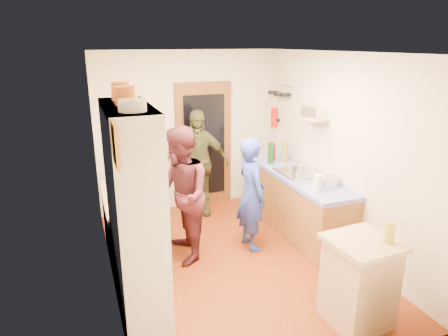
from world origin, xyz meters
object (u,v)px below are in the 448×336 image
person_hob (254,194)px  person_back (198,163)px  right_counter_base (296,204)px  person_left (183,194)px  hutch_body (135,224)px  island_base (359,284)px

person_hob → person_back: 1.41m
right_counter_base → person_left: bearing=-174.6°
person_left → person_back: bearing=158.6°
person_hob → person_back: size_ratio=0.89×
hutch_body → island_base: (2.03, -0.72, -0.67)m
island_base → person_left: (-1.29, 1.85, 0.45)m
right_counter_base → person_hob: 0.91m
person_left → island_base: bearing=38.0°
right_counter_base → person_back: person_back is taller
island_base → person_left: size_ratio=0.49×
right_counter_base → person_left: person_left is taller
hutch_body → person_hob: hutch_body is taller
person_back → person_hob: bearing=-59.6°
island_base → person_back: (-0.70, 3.13, 0.43)m
island_base → person_left: bearing=124.7°
island_base → person_back: bearing=102.6°
island_base → person_hob: 1.84m
right_counter_base → island_base: bearing=-103.2°
right_counter_base → island_base: size_ratio=2.56×
island_base → person_back: 3.24m
person_hob → person_back: (-0.37, 1.35, 0.09)m
person_back → island_base: bearing=-62.3°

